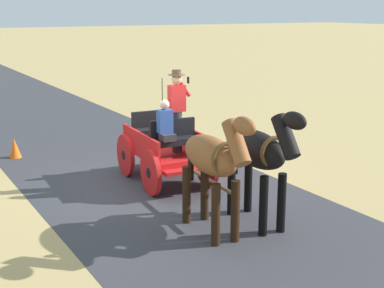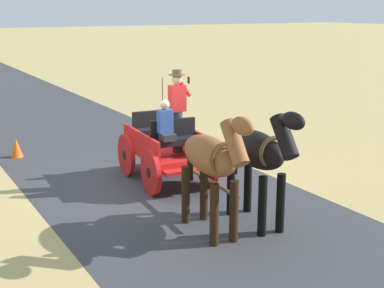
{
  "view_description": "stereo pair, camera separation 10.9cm",
  "coord_description": "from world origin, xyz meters",
  "px_view_note": "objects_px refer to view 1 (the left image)",
  "views": [
    {
      "loc": [
        5.04,
        10.46,
        3.77
      ],
      "look_at": [
        -0.37,
        1.16,
        1.1
      ],
      "focal_mm": 51.5,
      "sensor_mm": 36.0,
      "label": 1
    },
    {
      "loc": [
        4.94,
        10.51,
        3.77
      ],
      "look_at": [
        -0.37,
        1.16,
        1.1
      ],
      "focal_mm": 51.5,
      "sensor_mm": 36.0,
      "label": 2
    }
  ],
  "objects_px": {
    "horse_drawn_carriage": "(166,146)",
    "horse_off_side": "(213,159)",
    "horse_near_side": "(260,153)",
    "traffic_cone": "(15,148)"
  },
  "relations": [
    {
      "from": "horse_drawn_carriage",
      "to": "horse_off_side",
      "type": "bearing_deg",
      "value": 77.27
    },
    {
      "from": "horse_near_side",
      "to": "traffic_cone",
      "type": "bearing_deg",
      "value": -68.36
    },
    {
      "from": "horse_near_side",
      "to": "traffic_cone",
      "type": "relative_size",
      "value": 4.42
    },
    {
      "from": "horse_drawn_carriage",
      "to": "traffic_cone",
      "type": "height_order",
      "value": "horse_drawn_carriage"
    },
    {
      "from": "horse_off_side",
      "to": "traffic_cone",
      "type": "bearing_deg",
      "value": -75.18
    },
    {
      "from": "traffic_cone",
      "to": "horse_near_side",
      "type": "bearing_deg",
      "value": 111.64
    },
    {
      "from": "horse_drawn_carriage",
      "to": "horse_near_side",
      "type": "distance_m",
      "value": 3.11
    },
    {
      "from": "horse_drawn_carriage",
      "to": "traffic_cone",
      "type": "bearing_deg",
      "value": -56.74
    },
    {
      "from": "horse_near_side",
      "to": "horse_drawn_carriage",
      "type": "bearing_deg",
      "value": -85.48
    },
    {
      "from": "horse_near_side",
      "to": "horse_off_side",
      "type": "height_order",
      "value": "same"
    }
  ]
}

